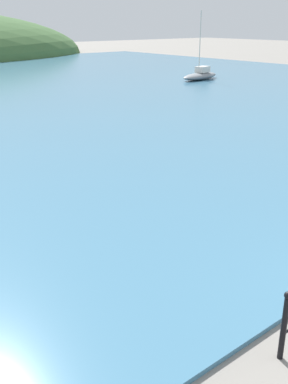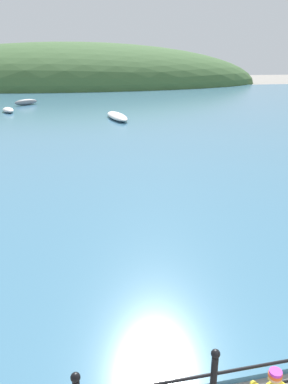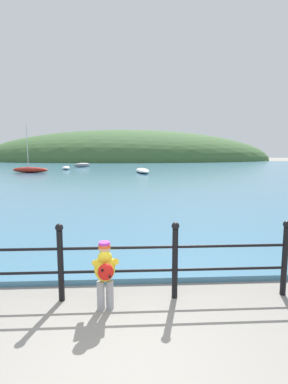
# 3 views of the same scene
# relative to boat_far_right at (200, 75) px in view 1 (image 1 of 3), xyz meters

# --- Properties ---
(boat_far_right) EXTENTS (4.78, 2.25, 5.64)m
(boat_far_right) POSITION_rel_boat_far_right_xyz_m (0.00, 0.00, 0.00)
(boat_far_right) COLOR gray
(boat_far_right) RESTS_ON water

